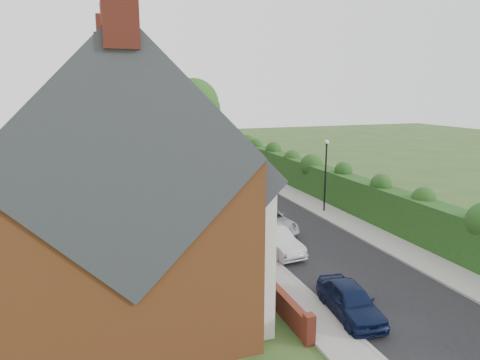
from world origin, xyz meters
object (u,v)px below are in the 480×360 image
at_px(car_white, 229,199).
at_px(car_grey, 169,151).
at_px(car_green, 203,178).
at_px(car_black, 170,147).
at_px(car_navy, 350,300).
at_px(car_beige, 174,160).
at_px(lamppost, 326,167).
at_px(car_silver_a, 275,240).
at_px(horse_cart, 251,174).
at_px(horse, 259,185).
at_px(car_red, 196,165).
at_px(car_silver_b, 267,221).

xyz_separation_m(car_white, car_grey, (0.14, 25.60, 0.12)).
height_order(car_green, car_black, car_black).
bearing_deg(car_navy, car_beige, 96.69).
distance_m(lamppost, car_silver_a, 9.08).
relative_size(car_navy, horse_cart, 1.15).
bearing_deg(horse, car_black, -87.83).
bearing_deg(car_silver_a, car_red, 79.08).
bearing_deg(car_red, car_grey, 100.92).
height_order(car_silver_b, car_black, car_black).
bearing_deg(car_grey, car_white, -96.07).
xyz_separation_m(car_navy, car_grey, (0.55, 41.83, 0.15)).
distance_m(car_silver_a, car_green, 16.98).
height_order(car_navy, car_red, car_red).
xyz_separation_m(car_navy, car_white, (0.41, 16.23, 0.03)).
distance_m(lamppost, car_black, 33.60).
bearing_deg(horse, car_green, -53.69).
bearing_deg(car_silver_a, horse_cart, 66.67).
bearing_deg(car_beige, car_silver_b, -85.89).
bearing_deg(car_beige, car_red, -71.52).
relative_size(car_silver_b, car_green, 1.21).
distance_m(car_silver_a, car_silver_b, 3.40).
xyz_separation_m(car_silver_b, car_white, (-0.44, 6.00, -0.05)).
bearing_deg(car_black, horse, -79.69).
bearing_deg(car_grey, car_green, -96.29).
relative_size(car_beige, horse_cart, 1.57).
bearing_deg(car_silver_b, car_red, 86.50).
distance_m(lamppost, car_green, 12.86).
height_order(car_white, horse, horse).
bearing_deg(car_green, car_grey, 91.90).
bearing_deg(car_red, car_beige, 113.20).
height_order(car_green, horse, horse).
height_order(car_silver_b, horse_cart, horse_cart).
bearing_deg(car_white, lamppost, -35.42).
relative_size(car_green, car_grey, 0.79).
relative_size(car_navy, car_silver_a, 0.92).
bearing_deg(car_white, horse_cart, 49.53).
bearing_deg(car_silver_a, car_navy, -97.19).
bearing_deg(horse_cart, car_navy, -100.74).
bearing_deg(car_red, car_black, 96.79).
relative_size(car_silver_b, car_black, 1.19).
bearing_deg(horse, horse_cart, -93.70).
distance_m(car_beige, car_grey, 6.47).
bearing_deg(car_black, car_red, -85.56).
relative_size(lamppost, car_grey, 0.96).
xyz_separation_m(lamppost, car_green, (-5.98, 11.09, -2.57)).
xyz_separation_m(lamppost, car_silver_a, (-6.40, -5.88, -2.63)).
relative_size(car_grey, horse, 2.93).
bearing_deg(car_silver_b, horse, 68.78).
bearing_deg(horse, car_red, -79.95).
xyz_separation_m(car_green, horse_cart, (3.70, -2.41, 0.61)).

